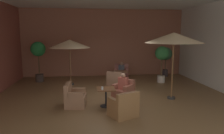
{
  "coord_description": "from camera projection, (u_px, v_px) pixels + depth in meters",
  "views": [
    {
      "loc": [
        -1.09,
        -8.65,
        2.7
      ],
      "look_at": [
        0.0,
        0.48,
        1.23
      ],
      "focal_mm": 34.17,
      "sensor_mm": 36.0,
      "label": 1
    }
  ],
  "objects": [
    {
      "name": "armchair_front_left_south",
      "position": [
        124.0,
        107.0,
        6.9
      ],
      "size": [
        1.03,
        0.98,
        0.86
      ],
      "color": "brown",
      "rests_on": "ground_plane"
    },
    {
      "name": "patio_umbrella_tall_red",
      "position": [
        70.0,
        44.0,
        10.9
      ],
      "size": [
        2.1,
        2.1,
        2.36
      ],
      "color": "#2D2D2D",
      "rests_on": "ground_plane"
    },
    {
      "name": "wall_back_brick",
      "position": [
        104.0,
        43.0,
        13.4
      ],
      "size": [
        10.19,
        0.08,
        4.16
      ],
      "primitive_type": "cube",
      "color": "#915843",
      "rests_on": "ground_plane"
    },
    {
      "name": "ground_plane",
      "position": [
        113.0,
        97.0,
        9.04
      ],
      "size": [
        10.19,
        9.66,
        0.02
      ],
      "primitive_type": "cube",
      "color": "brown"
    },
    {
      "name": "patron_by_window",
      "position": [
        123.0,
        82.0,
        8.68
      ],
      "size": [
        0.42,
        0.42,
        0.67
      ],
      "color": "#B15344",
      "rests_on": "ground_plane"
    },
    {
      "name": "armchair_front_right_north",
      "position": [
        121.0,
        74.0,
        12.5
      ],
      "size": [
        0.94,
        0.91,
        0.88
      ],
      "color": "brown",
      "rests_on": "ground_plane"
    },
    {
      "name": "armchair_front_left_east",
      "position": [
        75.0,
        98.0,
        7.86
      ],
      "size": [
        0.8,
        0.85,
        0.87
      ],
      "color": "#8A6045",
      "rests_on": "ground_plane"
    },
    {
      "name": "cafe_table_front_left",
      "position": [
        106.0,
        94.0,
        7.85
      ],
      "size": [
        0.66,
        0.66,
        0.68
      ],
      "color": "black",
      "rests_on": "ground_plane"
    },
    {
      "name": "armchair_front_right_east",
      "position": [
        116.0,
        82.0,
        10.35
      ],
      "size": [
        0.94,
        0.94,
        0.88
      ],
      "color": "#855E46",
      "rests_on": "ground_plane"
    },
    {
      "name": "patio_umbrella_center_beige",
      "position": [
        174.0,
        38.0,
        8.45
      ],
      "size": [
        2.3,
        2.3,
        2.72
      ],
      "color": "#2D2D2D",
      "rests_on": "ground_plane"
    },
    {
      "name": "potted_tree_mid_left",
      "position": [
        162.0,
        57.0,
        11.57
      ],
      "size": [
        0.75,
        0.75,
        1.99
      ],
      "color": "beige",
      "rests_on": "ground_plane"
    },
    {
      "name": "armchair_front_left_north",
      "position": [
        124.0,
        92.0,
        8.78
      ],
      "size": [
        1.01,
        1.01,
        0.8
      ],
      "color": "#935341",
      "rests_on": "ground_plane"
    },
    {
      "name": "potted_tree_left_corner",
      "position": [
        166.0,
        55.0,
        13.2
      ],
      "size": [
        0.79,
        0.79,
        1.83
      ],
      "color": "#3B3136",
      "rests_on": "ground_plane"
    },
    {
      "name": "potted_tree_mid_right",
      "position": [
        38.0,
        53.0,
        11.67
      ],
      "size": [
        0.81,
        0.81,
        2.23
      ],
      "color": "#3C302B",
      "rests_on": "ground_plane"
    },
    {
      "name": "cafe_table_front_right",
      "position": [
        121.0,
        74.0,
        11.37
      ],
      "size": [
        0.77,
        0.77,
        0.68
      ],
      "color": "black",
      "rests_on": "ground_plane"
    },
    {
      "name": "iced_drink_cup",
      "position": [
        102.0,
        88.0,
        7.66
      ],
      "size": [
        0.08,
        0.08,
        0.11
      ],
      "primitive_type": "cylinder",
      "color": "white",
      "rests_on": "cafe_table_front_left"
    },
    {
      "name": "patron_blue_shirt",
      "position": [
        121.0,
        68.0,
        12.39
      ],
      "size": [
        0.38,
        0.28,
        0.6
      ],
      "color": "#3F4046",
      "rests_on": "ground_plane"
    }
  ]
}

